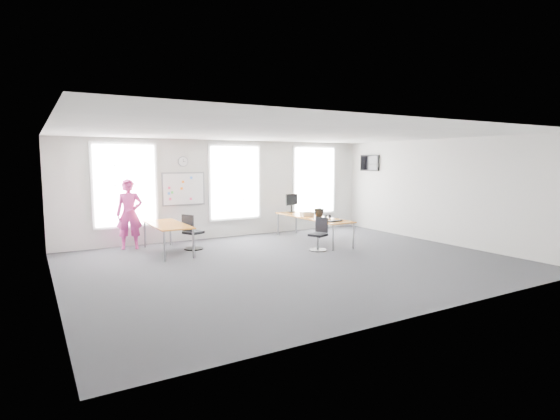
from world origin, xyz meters
TOP-DOWN VIEW (x-y plane):
  - floor at (0.00, 0.00)m, footprint 10.00×10.00m
  - ceiling at (0.00, 0.00)m, footprint 10.00×10.00m
  - wall_back at (0.00, 4.00)m, footprint 10.00×0.00m
  - wall_front at (0.00, -4.00)m, footprint 10.00×0.00m
  - wall_left at (-5.00, 0.00)m, footprint 0.00×10.00m
  - wall_right at (5.00, 0.00)m, footprint 0.00×10.00m
  - window_left at (-3.00, 3.97)m, footprint 1.60×0.06m
  - window_mid at (0.30, 3.97)m, footprint 1.60×0.06m
  - window_right at (3.30, 3.97)m, footprint 1.60×0.06m
  - desk_right at (1.89, 1.99)m, footprint 0.81×3.03m
  - desk_left at (-2.25, 2.57)m, footprint 0.83×2.07m
  - chair_right at (1.30, 0.83)m, footprint 0.51×0.51m
  - chair_left at (-1.58, 2.63)m, footprint 0.57×0.57m
  - person at (-2.99, 3.58)m, footprint 0.78×0.60m
  - whiteboard at (-1.35, 3.97)m, footprint 1.20×0.03m
  - wall_clock at (-1.35, 3.97)m, footprint 0.30×0.04m
  - tv at (4.95, 3.00)m, footprint 0.06×0.90m
  - keyboard at (1.81, 0.83)m, footprint 0.42×0.17m
  - mouse at (2.06, 0.85)m, footprint 0.08×0.12m
  - lens_cap at (2.02, 1.17)m, footprint 0.07×0.07m
  - headphones at (2.04, 1.46)m, footprint 0.18×0.10m
  - laptop_sleeve at (1.99, 1.80)m, footprint 0.33×0.27m
  - paper_stack at (1.83, 2.19)m, footprint 0.38×0.31m
  - monitor at (1.92, 3.21)m, footprint 0.52×0.22m

SIDE VIEW (x-z plane):
  - floor at x=0.00m, z-range 0.00..0.00m
  - chair_right at x=1.30m, z-range -0.05..0.82m
  - chair_left at x=-1.58m, z-range -0.06..0.90m
  - desk_right at x=1.89m, z-range 0.32..1.06m
  - desk_left at x=-2.25m, z-range 0.31..1.07m
  - lens_cap at x=2.02m, z-range 0.74..0.74m
  - keyboard at x=1.81m, z-range 0.74..0.76m
  - mouse at x=2.06m, z-range 0.74..0.78m
  - headphones at x=2.04m, z-range 0.73..0.84m
  - paper_stack at x=1.83m, z-range 0.74..0.86m
  - laptop_sleeve at x=1.99m, z-range 0.73..0.99m
  - person at x=-2.99m, z-range 0.00..1.89m
  - monitor at x=1.92m, z-range 0.80..1.39m
  - wall_back at x=0.00m, z-range -3.50..6.50m
  - wall_front at x=0.00m, z-range -3.50..6.50m
  - wall_left at x=-5.00m, z-range -3.50..6.50m
  - wall_right at x=5.00m, z-range -3.50..6.50m
  - whiteboard at x=-1.35m, z-range 1.10..2.00m
  - window_left at x=-3.00m, z-range 0.60..2.80m
  - window_mid at x=0.30m, z-range 0.60..2.80m
  - window_right at x=3.30m, z-range 0.60..2.80m
  - tv at x=4.95m, z-range 2.02..2.57m
  - wall_clock at x=-1.35m, z-range 2.20..2.50m
  - ceiling at x=0.00m, z-range 3.00..3.00m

